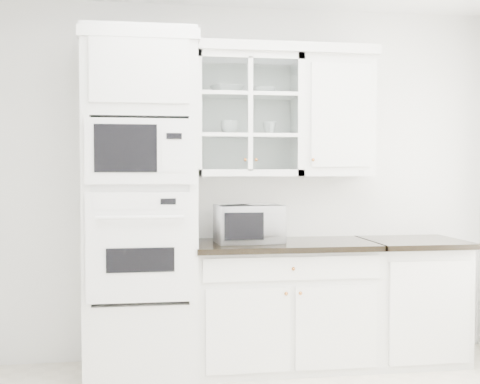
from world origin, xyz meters
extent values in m
cube|color=white|center=(0.00, 1.74, 1.35)|extent=(4.00, 0.02, 2.70)
cube|color=white|center=(-0.75, 1.43, 1.20)|extent=(0.76, 0.65, 2.40)
cube|color=white|center=(-0.75, 1.09, 0.94)|extent=(0.70, 0.03, 0.72)
cube|color=black|center=(-0.75, 1.07, 0.86)|extent=(0.44, 0.01, 0.16)
cube|color=white|center=(-0.75, 1.09, 1.56)|extent=(0.70, 0.03, 0.43)
cube|color=black|center=(-0.84, 1.07, 1.58)|extent=(0.40, 0.01, 0.31)
cube|color=white|center=(0.28, 1.45, 0.44)|extent=(1.30, 0.60, 0.88)
cube|color=black|center=(0.28, 1.42, 0.90)|extent=(1.32, 0.67, 0.04)
cube|color=white|center=(1.28, 1.45, 0.44)|extent=(0.70, 0.60, 0.88)
cube|color=black|center=(1.28, 1.42, 0.90)|extent=(0.72, 0.67, 0.04)
cube|color=white|center=(0.03, 1.58, 1.85)|extent=(0.80, 0.33, 0.90)
cube|color=white|center=(0.03, 1.58, 1.70)|extent=(0.74, 0.29, 0.02)
cube|color=white|center=(0.03, 1.58, 2.00)|extent=(0.74, 0.29, 0.02)
cube|color=white|center=(0.71, 1.58, 1.85)|extent=(0.55, 0.33, 0.90)
cube|color=white|center=(-0.07, 1.56, 2.33)|extent=(2.14, 0.38, 0.07)
imported|color=white|center=(0.02, 1.43, 1.06)|extent=(0.50, 0.42, 0.27)
imported|color=white|center=(-0.12, 1.57, 2.04)|extent=(0.29, 0.29, 0.06)
imported|color=white|center=(0.16, 1.59, 2.04)|extent=(0.20, 0.20, 0.05)
imported|color=white|center=(-0.10, 1.57, 1.76)|extent=(0.16, 0.16, 0.10)
imported|color=white|center=(0.20, 1.57, 1.76)|extent=(0.12, 0.12, 0.10)
camera|label=1|loc=(-0.67, -2.86, 1.44)|focal=45.00mm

